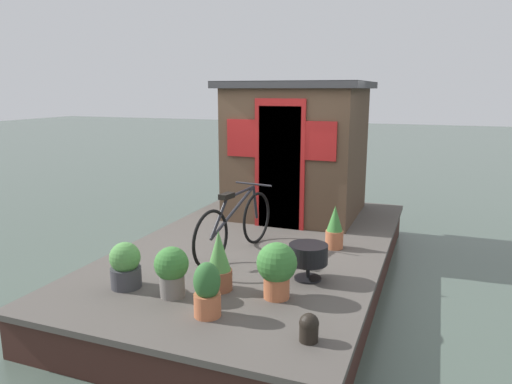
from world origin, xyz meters
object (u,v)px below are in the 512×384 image
at_px(houseboat_cabin, 298,149).
at_px(potted_plant_ivy, 207,290).
at_px(potted_plant_succulent, 219,262).
at_px(potted_plant_thyme, 172,269).
at_px(charcoal_grill, 308,255).
at_px(potted_plant_geranium, 277,267).
at_px(potted_plant_sage, 125,265).
at_px(mooring_bollard, 309,327).
at_px(potted_plant_lavender, 335,228).
at_px(bicycle, 235,225).

bearing_deg(houseboat_cabin, potted_plant_ivy, -175.82).
bearing_deg(potted_plant_succulent, potted_plant_thyme, 130.18).
bearing_deg(charcoal_grill, potted_plant_ivy, 151.42).
height_order(potted_plant_succulent, charcoal_grill, potted_plant_succulent).
relative_size(potted_plant_geranium, potted_plant_succulent, 0.90).
xyz_separation_m(potted_plant_geranium, potted_plant_thyme, (-0.32, 0.93, -0.03)).
relative_size(houseboat_cabin, potted_plant_sage, 4.51).
bearing_deg(potted_plant_ivy, mooring_bollard, -96.12).
xyz_separation_m(potted_plant_sage, mooring_bollard, (-0.36, -1.95, -0.11)).
bearing_deg(houseboat_cabin, potted_plant_geranium, -167.14).
height_order(potted_plant_thyme, potted_plant_succulent, potted_plant_succulent).
relative_size(potted_plant_lavender, potted_plant_thyme, 1.11).
distance_m(potted_plant_ivy, charcoal_grill, 1.25).
height_order(potted_plant_ivy, potted_plant_succulent, potted_plant_succulent).
xyz_separation_m(bicycle, potted_plant_succulent, (-0.99, -0.25, -0.09)).
bearing_deg(potted_plant_ivy, potted_plant_succulent, 14.81).
bearing_deg(charcoal_grill, potted_plant_sage, 117.20).
xyz_separation_m(potted_plant_geranium, mooring_bollard, (-0.66, -0.49, -0.19)).
bearing_deg(potted_plant_succulent, potted_plant_sage, 107.19).
xyz_separation_m(houseboat_cabin, potted_plant_geranium, (-3.09, -0.71, -0.73)).
bearing_deg(potted_plant_thyme, potted_plant_lavender, -30.51).
bearing_deg(potted_plant_ivy, potted_plant_sage, 75.62).
bearing_deg(potted_plant_sage, houseboat_cabin, -12.63).
bearing_deg(potted_plant_lavender, bicycle, 122.04).
xyz_separation_m(potted_plant_ivy, potted_plant_thyme, (0.24, 0.49, 0.03)).
bearing_deg(bicycle, potted_plant_geranium, -139.05).
height_order(potted_plant_sage, potted_plant_succulent, potted_plant_succulent).
distance_m(potted_plant_geranium, potted_plant_ivy, 0.72).
xyz_separation_m(bicycle, potted_plant_geranium, (-0.96, -0.83, -0.07)).
distance_m(potted_plant_thyme, charcoal_grill, 1.39).
height_order(bicycle, potted_plant_thyme, bicycle).
relative_size(potted_plant_lavender, charcoal_grill, 1.34).
relative_size(bicycle, potted_plant_sage, 3.62).
relative_size(potted_plant_ivy, potted_plant_succulent, 0.82).
relative_size(houseboat_cabin, potted_plant_geranium, 3.86).
bearing_deg(potted_plant_ivy, potted_plant_thyme, 63.81).
distance_m(potted_plant_lavender, charcoal_grill, 1.08).
xyz_separation_m(potted_plant_lavender, potted_plant_geranium, (-1.61, 0.21, 0.05)).
distance_m(potted_plant_sage, potted_plant_thyme, 0.54).
xyz_separation_m(houseboat_cabin, bicycle, (-2.13, 0.13, -0.66)).
height_order(houseboat_cabin, bicycle, houseboat_cabin).
relative_size(houseboat_cabin, potted_plant_ivy, 4.26).
bearing_deg(houseboat_cabin, potted_plant_thyme, 176.24).
bearing_deg(potted_plant_thyme, potted_plant_ivy, -116.19).
bearing_deg(potted_plant_geranium, houseboat_cabin, 12.86).
bearing_deg(potted_plant_sage, potted_plant_lavender, -41.23).
height_order(houseboat_cabin, potted_plant_thyme, houseboat_cabin).
height_order(houseboat_cabin, charcoal_grill, houseboat_cabin).
xyz_separation_m(potted_plant_thyme, potted_plant_succulent, (0.30, -0.35, 0.02)).
height_order(potted_plant_ivy, mooring_bollard, potted_plant_ivy).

